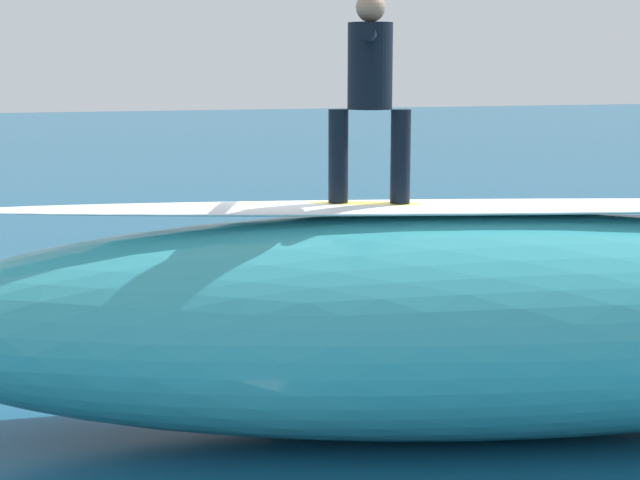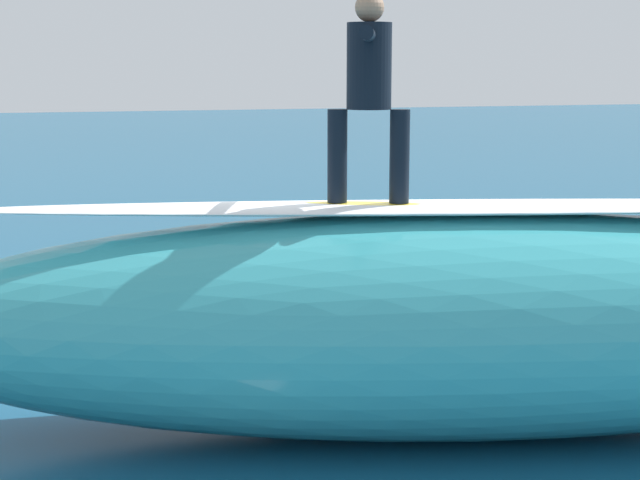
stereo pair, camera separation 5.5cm
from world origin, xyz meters
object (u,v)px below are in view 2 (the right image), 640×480
Objects in this scene: surfboard_riding at (368,208)px; surfboard_paddling at (285,344)px; surfer_paddling at (285,332)px; surfer_riding at (369,82)px.

surfboard_riding reaches higher than surfboard_paddling.
surfboard_paddling is 0.20m from surfer_paddling.
surfer_paddling is (-0.04, -2.60, -2.72)m from surfer_riding.
surfer_riding is at bearing -168.29° from surfboard_paddling.
surfboard_riding is at bearing -168.29° from surfboard_paddling.
surfer_riding reaches higher than surfboard_riding.
surfboard_riding is at bearing -67.51° from surfer_riding.
surfboard_riding is at bearing -167.75° from surfer_paddling.
surfer_riding reaches higher than surfer_paddling.
surfboard_riding is 3.30m from surfboard_paddling.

